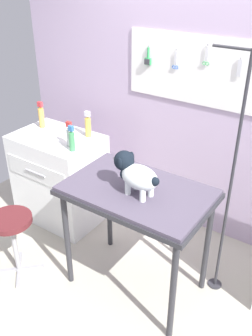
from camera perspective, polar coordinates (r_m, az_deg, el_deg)
ground at (r=3.03m, az=-0.58°, el=-20.79°), size 4.40×4.00×0.04m
rear_wall_panel at (r=3.28m, az=12.40°, el=8.23°), size 4.00×0.11×2.30m
grooming_table at (r=2.64m, az=1.70°, el=-4.85°), size 1.03×0.66×0.91m
grooming_arm at (r=2.70m, az=15.31°, el=-3.82°), size 0.29×0.11×1.86m
dog at (r=2.47m, az=1.32°, el=-0.82°), size 0.39×0.21×0.28m
counter_left at (r=3.68m, az=-10.06°, el=-1.48°), size 0.80×0.58×0.88m
stool at (r=3.11m, az=-17.08°, el=-8.70°), size 0.34×0.34×0.55m
shampoo_bottle at (r=3.24m, az=-8.59°, el=4.88°), size 0.05×0.05×0.22m
conditioner_bottle at (r=3.66m, az=-12.78°, el=7.69°), size 0.05×0.05×0.25m
spray_bottle_tall at (r=3.15m, az=-8.26°, el=4.24°), size 0.05×0.05×0.23m
detangler_spray at (r=3.40m, az=-5.83°, el=6.43°), size 0.05×0.05×0.24m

